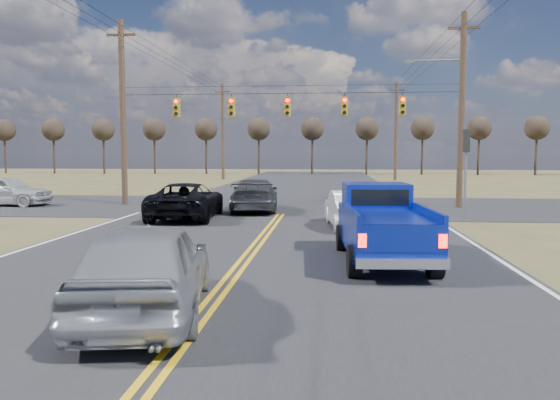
# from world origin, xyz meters

# --- Properties ---
(ground) EXTENTS (160.00, 160.00, 0.00)m
(ground) POSITION_xyz_m (0.00, 0.00, 0.00)
(ground) COLOR brown
(ground) RESTS_ON ground
(road_main) EXTENTS (14.00, 120.00, 0.02)m
(road_main) POSITION_xyz_m (0.00, 10.00, 0.00)
(road_main) COLOR #28282B
(road_main) RESTS_ON ground
(road_cross) EXTENTS (120.00, 12.00, 0.02)m
(road_cross) POSITION_xyz_m (0.00, 18.00, 0.00)
(road_cross) COLOR #28282B
(road_cross) RESTS_ON ground
(signal_gantry) EXTENTS (19.60, 4.83, 10.00)m
(signal_gantry) POSITION_xyz_m (0.50, 17.79, 5.06)
(signal_gantry) COLOR #473323
(signal_gantry) RESTS_ON ground
(utility_poles) EXTENTS (19.60, 58.32, 10.00)m
(utility_poles) POSITION_xyz_m (0.00, 17.00, 5.23)
(utility_poles) COLOR #473323
(utility_poles) RESTS_ON ground
(treeline) EXTENTS (87.00, 117.80, 7.40)m
(treeline) POSITION_xyz_m (0.00, 26.96, 5.70)
(treeline) COLOR #33261C
(treeline) RESTS_ON ground
(pickup_truck) EXTENTS (2.41, 5.50, 2.02)m
(pickup_truck) POSITION_xyz_m (3.64, 3.43, 0.98)
(pickup_truck) COLOR black
(pickup_truck) RESTS_ON ground
(silver_suv) EXTENTS (2.85, 5.34, 1.73)m
(silver_suv) POSITION_xyz_m (-0.99, -1.79, 0.86)
(silver_suv) COLOR #94969C
(silver_suv) RESTS_ON ground
(black_suv) EXTENTS (2.91, 5.81, 1.58)m
(black_suv) POSITION_xyz_m (-3.97, 12.17, 0.79)
(black_suv) COLOR black
(black_suv) RESTS_ON ground
(white_car_queue) EXTENTS (2.03, 4.56, 1.46)m
(white_car_queue) POSITION_xyz_m (3.05, 10.00, 0.73)
(white_car_queue) COLOR silver
(white_car_queue) RESTS_ON ground
(dgrey_car_queue) EXTENTS (2.68, 5.63, 1.58)m
(dgrey_car_queue) POSITION_xyz_m (-1.42, 15.50, 0.79)
(dgrey_car_queue) COLOR #35363B
(dgrey_car_queue) RESTS_ON ground
(cross_car_west) EXTENTS (2.16, 4.90, 1.64)m
(cross_car_west) POSITION_xyz_m (-15.17, 16.82, 0.82)
(cross_car_west) COLOR silver
(cross_car_west) RESTS_ON ground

